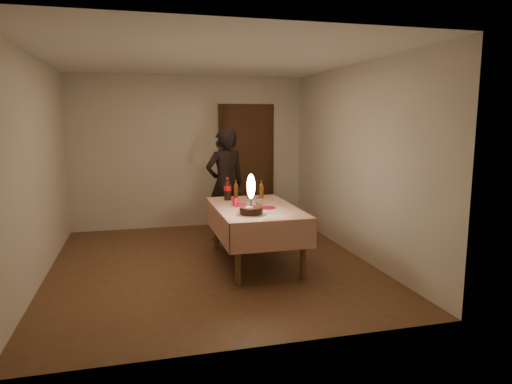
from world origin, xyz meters
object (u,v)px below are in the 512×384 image
clear_cup (259,201)px  amber_bottle_right (261,190)px  photographer (225,185)px  amber_bottle_left (236,190)px  amber_bottle_mid (249,190)px  cola_bottle (228,189)px  red_cup (236,202)px  dining_table (255,214)px  red_plate (267,208)px  birthday_cake (251,204)px

clear_cup → amber_bottle_right: 0.52m
clear_cup → photographer: size_ratio=0.05×
amber_bottle_right → photographer: bearing=121.9°
amber_bottle_left → amber_bottle_mid: size_ratio=1.00×
clear_cup → cola_bottle: (-0.33, 0.45, 0.11)m
amber_bottle_right → red_cup: bearing=-135.7°
dining_table → amber_bottle_right: size_ratio=6.75×
amber_bottle_left → photographer: bearing=96.2°
red_plate → clear_cup: 0.25m
red_cup → amber_bottle_mid: amber_bottle_mid is taller
dining_table → red_cup: (-0.22, 0.14, 0.15)m
amber_bottle_left → amber_bottle_right: same height
photographer → red_cup: bearing=-93.6°
amber_bottle_right → red_plate: bearing=-99.3°
dining_table → amber_bottle_right: 0.68m
photographer → birthday_cake: bearing=-90.4°
amber_bottle_right → amber_bottle_mid: size_ratio=1.00×
red_cup → amber_bottle_left: 0.60m
red_plate → amber_bottle_left: size_ratio=0.86×
photographer → cola_bottle: bearing=-98.0°
amber_bottle_left → clear_cup: bearing=-73.9°
cola_bottle → red_cup: bearing=-86.6°
clear_cup → amber_bottle_mid: size_ratio=0.35×
dining_table → red_plate: red_plate is taller
cola_bottle → amber_bottle_left: (0.15, 0.16, -0.03)m
dining_table → red_plate: (0.12, -0.13, 0.10)m
dining_table → amber_bottle_mid: (0.08, 0.62, 0.22)m
birthday_cake → red_plate: bearing=48.4°
birthday_cake → cola_bottle: (-0.08, 1.02, 0.03)m
red_plate → amber_bottle_left: bearing=104.7°
birthday_cake → amber_bottle_right: size_ratio=1.89×
dining_table → amber_bottle_mid: amber_bottle_mid is taller
birthday_cake → red_plate: 0.45m
red_cup → amber_bottle_right: size_ratio=0.39×
birthday_cake → clear_cup: size_ratio=5.36×
amber_bottle_mid → amber_bottle_left: bearing=150.8°
cola_bottle → amber_bottle_left: bearing=46.7°
photographer → red_plate: bearing=-78.5°
red_plate → photographer: size_ratio=0.13×
amber_bottle_left → dining_table: bearing=-82.2°
birthday_cake → red_cup: size_ratio=4.82×
red_plate → clear_cup: size_ratio=2.44×
dining_table → cola_bottle: (-0.25, 0.56, 0.25)m
dining_table → amber_bottle_mid: bearing=83.1°
red_plate → cola_bottle: cola_bottle is taller
clear_cup → amber_bottle_mid: (-0.00, 0.51, 0.07)m
dining_table → clear_cup: bearing=53.6°
red_plate → photographer: bearing=101.5°
red_cup → amber_bottle_mid: size_ratio=0.39×
red_cup → clear_cup: red_cup is taller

